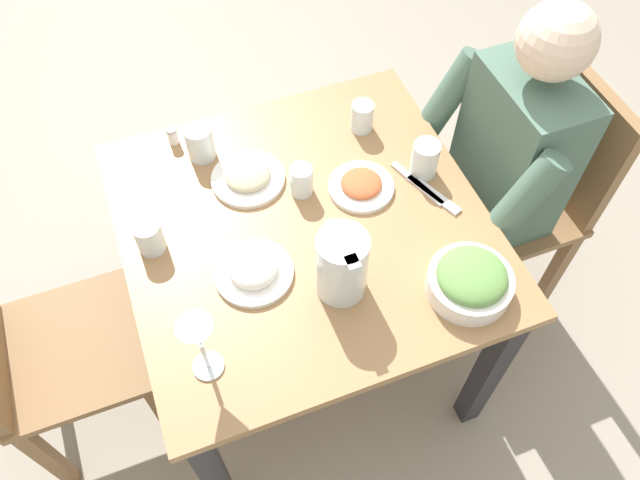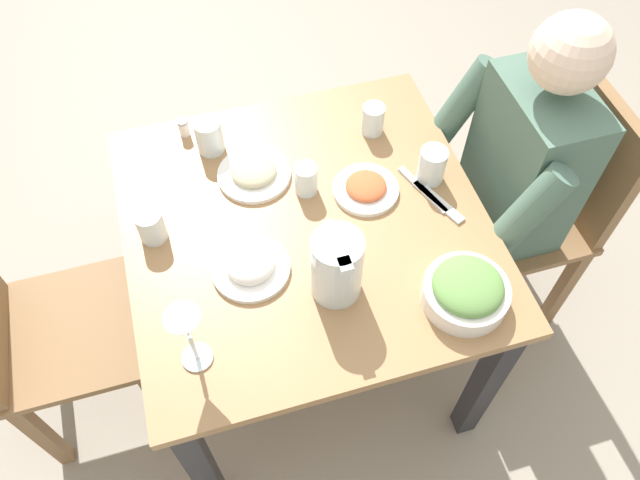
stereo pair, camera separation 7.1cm
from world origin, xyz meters
The scene contains 19 objects.
ground_plane centered at (0.00, 0.00, 0.00)m, with size 8.00×8.00×0.00m, color gray.
dining_table centered at (0.00, 0.00, 0.62)m, with size 0.92×0.92×0.74m.
chair_near centered at (0.03, -0.75, 0.51)m, with size 0.40×0.40×0.90m.
chair_far centered at (0.02, 0.75, 0.51)m, with size 0.40×0.40×0.90m.
diner_near centered at (0.03, -0.55, 0.66)m, with size 0.48×0.53×1.19m.
water_pitcher centered at (-0.20, -0.02, 0.83)m, with size 0.16×0.12×0.19m.
salad_bowl centered at (-0.32, -0.29, 0.78)m, with size 0.20×0.20×0.09m.
plate_yoghurt centered at (-0.10, 0.17, 0.76)m, with size 0.19×0.19×0.06m.
plate_beans centered at (0.19, 0.09, 0.75)m, with size 0.20×0.20×0.04m.
plate_rice_curry centered at (0.05, -0.18, 0.75)m, with size 0.17×0.17×0.04m.
water_glass_near_left centered at (0.05, -0.36, 0.79)m, with size 0.07×0.07×0.10m, color silver.
water_glass_far_right centered at (0.10, -0.03, 0.78)m, with size 0.06×0.06×0.09m, color silver.
water_glass_near_right centered at (0.26, -0.27, 0.78)m, with size 0.06×0.06×0.09m, color silver.
water_glass_center centered at (0.07, 0.38, 0.78)m, with size 0.07×0.07×0.09m, color silver.
water_glass_by_pitcher centered at (0.32, 0.18, 0.79)m, with size 0.07×0.07×0.10m, color silver.
wine_glass centered at (-0.29, 0.33, 0.88)m, with size 0.08×0.08×0.20m.
salt_shaker centered at (0.40, 0.25, 0.77)m, with size 0.03×0.03×0.05m.
fork_near centered at (-0.03, -0.35, 0.74)m, with size 0.17×0.03×0.01m, color silver.
knife_near centered at (0.01, -0.32, 0.74)m, with size 0.18×0.02×0.01m, color silver.
Camera 1 is at (-0.89, 0.30, 2.03)m, focal length 35.08 mm.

